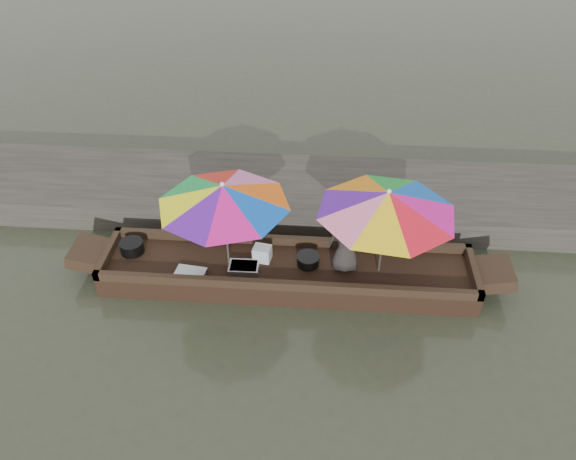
# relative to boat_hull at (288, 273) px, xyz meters

# --- Properties ---
(water) EXTENTS (80.00, 80.00, 0.00)m
(water) POSITION_rel_boat_hull_xyz_m (0.00, 0.00, -0.17)
(water) COLOR #2F3626
(water) RESTS_ON ground
(dock) EXTENTS (22.00, 2.20, 0.50)m
(dock) POSITION_rel_boat_hull_xyz_m (0.00, 2.20, 0.08)
(dock) COLOR #2D2B26
(dock) RESTS_ON ground
(boat_hull) EXTENTS (6.02, 1.20, 0.35)m
(boat_hull) POSITION_rel_boat_hull_xyz_m (0.00, 0.00, 0.00)
(boat_hull) COLOR black
(boat_hull) RESTS_ON water
(cooking_pot) EXTENTS (0.39, 0.39, 0.20)m
(cooking_pot) POSITION_rel_boat_hull_xyz_m (-2.60, 0.15, 0.28)
(cooking_pot) COLOR black
(cooking_pot) RESTS_ON boat_hull
(tray_crayfish) EXTENTS (0.49, 0.34, 0.09)m
(tray_crayfish) POSITION_rel_boat_hull_xyz_m (-0.69, -0.15, 0.22)
(tray_crayfish) COLOR silver
(tray_crayfish) RESTS_ON boat_hull
(tray_scallop) EXTENTS (0.52, 0.39, 0.06)m
(tray_scallop) POSITION_rel_boat_hull_xyz_m (-1.52, -0.35, 0.21)
(tray_scallop) COLOR silver
(tray_scallop) RESTS_ON boat_hull
(charcoal_grill) EXTENTS (0.35, 0.35, 0.17)m
(charcoal_grill) POSITION_rel_boat_hull_xyz_m (0.33, 0.05, 0.26)
(charcoal_grill) COLOR black
(charcoal_grill) RESTS_ON boat_hull
(supply_bag) EXTENTS (0.31, 0.26, 0.26)m
(supply_bag) POSITION_rel_boat_hull_xyz_m (-0.42, 0.11, 0.30)
(supply_bag) COLOR silver
(supply_bag) RESTS_ON boat_hull
(vendor) EXTENTS (0.57, 0.38, 1.13)m
(vendor) POSITION_rel_boat_hull_xyz_m (0.91, 0.02, 0.74)
(vendor) COLOR #2A2624
(vendor) RESTS_ON boat_hull
(umbrella_bow) EXTENTS (2.21, 2.21, 1.55)m
(umbrella_bow) POSITION_rel_boat_hull_xyz_m (-0.96, 0.00, 0.95)
(umbrella_bow) COLOR #FF5F0C
(umbrella_bow) RESTS_ON boat_hull
(umbrella_stern) EXTENTS (2.58, 2.58, 1.55)m
(umbrella_stern) POSITION_rel_boat_hull_xyz_m (1.47, 0.00, 0.95)
(umbrella_stern) COLOR blue
(umbrella_stern) RESTS_ON boat_hull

